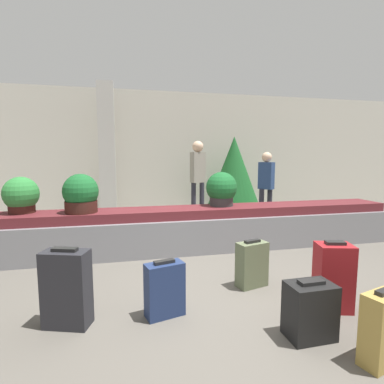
{
  "coord_description": "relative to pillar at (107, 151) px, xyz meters",
  "views": [
    {
      "loc": [
        -1.04,
        -2.97,
        1.47
      ],
      "look_at": [
        0.0,
        1.6,
        0.92
      ],
      "focal_mm": 28.0,
      "sensor_mm": 36.0,
      "label": 1
    }
  ],
  "objects": [
    {
      "name": "potted_plant_2",
      "position": [
        -1.07,
        -2.79,
        -0.68
      ],
      "size": [
        0.49,
        0.49,
        0.52
      ],
      "color": "#381914",
      "rests_on": "carousel"
    },
    {
      "name": "traveler_0",
      "position": [
        2.05,
        -0.76,
        -0.48
      ],
      "size": [
        0.36,
        0.28,
        1.83
      ],
      "rotation": [
        0.0,
        0.0,
        0.36
      ],
      "color": "#282833",
      "rests_on": "ground_plane"
    },
    {
      "name": "suitcase_7",
      "position": [
        1.83,
        -5.44,
        -1.37
      ],
      "size": [
        0.38,
        0.26,
        0.49
      ],
      "rotation": [
        0.0,
        0.0,
        0.02
      ],
      "color": "black",
      "rests_on": "ground_plane"
    },
    {
      "name": "suitcase_3",
      "position": [
        2.32,
        -5.09,
        -1.27
      ],
      "size": [
        0.38,
        0.32,
        0.68
      ],
      "rotation": [
        0.0,
        0.0,
        -0.26
      ],
      "color": "maroon",
      "rests_on": "ground_plane"
    },
    {
      "name": "carousel",
      "position": [
        1.42,
        -2.91,
        -1.28
      ],
      "size": [
        7.0,
        0.76,
        0.67
      ],
      "color": "gray",
      "rests_on": "ground_plane"
    },
    {
      "name": "back_wall",
      "position": [
        1.42,
        0.65,
        0.0
      ],
      "size": [
        18.0,
        0.06,
        3.2
      ],
      "color": "beige",
      "rests_on": "ground_plane"
    },
    {
      "name": "potted_plant_1",
      "position": [
        -0.23,
        -2.95,
        -0.67
      ],
      "size": [
        0.5,
        0.5,
        0.56
      ],
      "color": "#381914",
      "rests_on": "carousel"
    },
    {
      "name": "suitcase_2",
      "position": [
        2.15,
        -5.84,
        -1.33
      ],
      "size": [
        0.37,
        0.25,
        0.56
      ],
      "rotation": [
        0.0,
        0.0,
        0.27
      ],
      "color": "#A3843D",
      "rests_on": "ground_plane"
    },
    {
      "name": "ground_plane",
      "position": [
        1.42,
        -4.5,
        -1.6
      ],
      "size": [
        18.0,
        18.0,
        0.0
      ],
      "primitive_type": "plane",
      "color": "#59544C"
    },
    {
      "name": "pillar",
      "position": [
        0.0,
        0.0,
        0.0
      ],
      "size": [
        0.38,
        0.38,
        3.2
      ],
      "color": "beige",
      "rests_on": "ground_plane"
    },
    {
      "name": "suitcase_0",
      "position": [
        -0.13,
        -4.82,
        -1.26
      ],
      "size": [
        0.43,
        0.31,
        0.7
      ],
      "rotation": [
        0.0,
        0.0,
        -0.32
      ],
      "color": "#232328",
      "rests_on": "ground_plane"
    },
    {
      "name": "suitcase_4",
      "position": [
        0.72,
        -4.84,
        -1.35
      ],
      "size": [
        0.38,
        0.25,
        0.53
      ],
      "rotation": [
        0.0,
        0.0,
        0.26
      ],
      "color": "navy",
      "rests_on": "ground_plane"
    },
    {
      "name": "traveler_1",
      "position": [
        3.47,
        -1.36,
        -0.67
      ],
      "size": [
        0.33,
        0.36,
        1.57
      ],
      "rotation": [
        0.0,
        0.0,
        2.2
      ],
      "color": "#282833",
      "rests_on": "ground_plane"
    },
    {
      "name": "suitcase_5",
      "position": [
        1.78,
        -4.42,
        -1.34
      ],
      "size": [
        0.38,
        0.26,
        0.54
      ],
      "rotation": [
        0.0,
        0.0,
        0.26
      ],
      "color": "#5B6647",
      "rests_on": "ground_plane"
    },
    {
      "name": "potted_plant_0",
      "position": [
        1.94,
        -2.82,
        -0.66
      ],
      "size": [
        0.51,
        0.51,
        0.56
      ],
      "color": "#2D2D2D",
      "rests_on": "carousel"
    },
    {
      "name": "decorated_tree",
      "position": [
        3.15,
        -0.19,
        -0.52
      ],
      "size": [
        1.36,
        1.36,
        1.99
      ],
      "color": "#4C331E",
      "rests_on": "ground_plane"
    }
  ]
}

